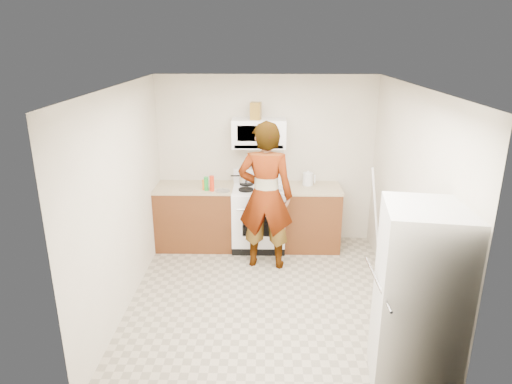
{
  "coord_description": "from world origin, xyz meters",
  "views": [
    {
      "loc": [
        -0.02,
        -4.79,
        2.97
      ],
      "look_at": [
        -0.12,
        0.55,
        1.17
      ],
      "focal_mm": 32.0,
      "sensor_mm": 36.0,
      "label": 1
    }
  ],
  "objects_px": {
    "microwave": "(259,133)",
    "saucepan": "(246,178)",
    "gas_range": "(259,216)",
    "person": "(266,196)",
    "fridge": "(419,300)",
    "kettle": "(308,179)"
  },
  "relations": [
    {
      "from": "gas_range",
      "to": "person",
      "type": "bearing_deg",
      "value": -80.67
    },
    {
      "from": "gas_range",
      "to": "saucepan",
      "type": "relative_size",
      "value": 5.48
    },
    {
      "from": "microwave",
      "to": "saucepan",
      "type": "relative_size",
      "value": 3.69
    },
    {
      "from": "gas_range",
      "to": "fridge",
      "type": "xyz_separation_m",
      "value": [
        1.41,
        -2.86,
        0.36
      ]
    },
    {
      "from": "kettle",
      "to": "microwave",
      "type": "bearing_deg",
      "value": -179.6
    },
    {
      "from": "person",
      "to": "kettle",
      "type": "xyz_separation_m",
      "value": [
        0.62,
        0.71,
        0.02
      ]
    },
    {
      "from": "fridge",
      "to": "person",
      "type": "bearing_deg",
      "value": 128.37
    },
    {
      "from": "gas_range",
      "to": "person",
      "type": "xyz_separation_m",
      "value": [
        0.1,
        -0.6,
        0.52
      ]
    },
    {
      "from": "person",
      "to": "kettle",
      "type": "relative_size",
      "value": 11.03
    },
    {
      "from": "fridge",
      "to": "saucepan",
      "type": "relative_size",
      "value": 8.25
    },
    {
      "from": "person",
      "to": "kettle",
      "type": "bearing_deg",
      "value": -124.73
    },
    {
      "from": "microwave",
      "to": "saucepan",
      "type": "bearing_deg",
      "value": 164.4
    },
    {
      "from": "microwave",
      "to": "person",
      "type": "distance_m",
      "value": 1.01
    },
    {
      "from": "microwave",
      "to": "fridge",
      "type": "relative_size",
      "value": 0.45
    },
    {
      "from": "fridge",
      "to": "kettle",
      "type": "xyz_separation_m",
      "value": [
        -0.7,
        2.97,
        0.18
      ]
    },
    {
      "from": "kettle",
      "to": "gas_range",
      "type": "bearing_deg",
      "value": -169.43
    },
    {
      "from": "person",
      "to": "fridge",
      "type": "height_order",
      "value": "person"
    },
    {
      "from": "person",
      "to": "saucepan",
      "type": "distance_m",
      "value": 0.83
    },
    {
      "from": "microwave",
      "to": "fridge",
      "type": "bearing_deg",
      "value": -64.68
    },
    {
      "from": "microwave",
      "to": "saucepan",
      "type": "distance_m",
      "value": 0.72
    },
    {
      "from": "microwave",
      "to": "saucepan",
      "type": "xyz_separation_m",
      "value": [
        -0.19,
        0.05,
        -0.69
      ]
    },
    {
      "from": "fridge",
      "to": "kettle",
      "type": "bearing_deg",
      "value": 111.41
    }
  ]
}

